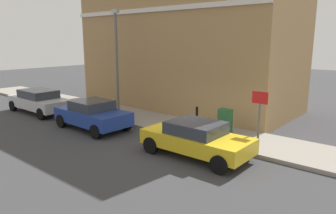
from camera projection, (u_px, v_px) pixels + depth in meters
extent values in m
plane|color=#38383A|center=(186.00, 145.00, 12.94)|extent=(80.00, 80.00, 0.00)
cube|color=gray|center=(121.00, 114.00, 18.04)|extent=(2.77, 30.00, 0.15)
cube|color=#9E7A4C|center=(188.00, 28.00, 19.54)|extent=(6.25, 13.21, 9.98)
cube|color=silver|center=(154.00, 9.00, 16.98)|extent=(0.12, 13.21, 0.24)
cube|color=gold|center=(196.00, 141.00, 11.54)|extent=(1.77, 4.09, 0.55)
cube|color=#2D333D|center=(196.00, 128.00, 11.46)|extent=(1.56, 1.92, 0.46)
cylinder|color=black|center=(151.00, 145.00, 11.91)|extent=(0.22, 0.64, 0.64)
cylinder|color=black|center=(178.00, 135.00, 13.16)|extent=(0.22, 0.64, 0.64)
cylinder|color=black|center=(220.00, 165.00, 10.04)|extent=(0.22, 0.64, 0.64)
cylinder|color=black|center=(244.00, 151.00, 11.29)|extent=(0.22, 0.64, 0.64)
cube|color=navy|center=(93.00, 116.00, 15.14)|extent=(1.93, 3.97, 0.63)
cube|color=#2D333D|center=(92.00, 105.00, 15.04)|extent=(1.65, 1.74, 0.47)
cylinder|color=black|center=(61.00, 121.00, 15.48)|extent=(0.24, 0.65, 0.64)
cylinder|color=black|center=(91.00, 115.00, 16.75)|extent=(0.24, 0.65, 0.64)
cylinder|color=black|center=(96.00, 132.00, 13.66)|extent=(0.24, 0.65, 0.64)
cylinder|color=black|center=(126.00, 124.00, 14.93)|extent=(0.24, 0.65, 0.64)
cube|color=#B7B7BC|center=(39.00, 102.00, 18.55)|extent=(1.75, 4.46, 0.59)
cube|color=#2D333D|center=(38.00, 94.00, 18.46)|extent=(1.53, 2.26, 0.48)
cylinder|color=black|center=(13.00, 106.00, 19.06)|extent=(0.22, 0.64, 0.64)
cylinder|color=black|center=(39.00, 102.00, 20.27)|extent=(0.22, 0.64, 0.64)
cylinder|color=black|center=(41.00, 114.00, 16.95)|extent=(0.22, 0.64, 0.64)
cylinder|color=black|center=(68.00, 109.00, 18.16)|extent=(0.22, 0.64, 0.64)
cube|color=#1E4C28|center=(225.00, 122.00, 13.72)|extent=(0.40, 0.55, 1.15)
cube|color=#333333|center=(225.00, 134.00, 13.83)|extent=(0.46, 0.61, 0.08)
cylinder|color=black|center=(197.00, 118.00, 14.79)|extent=(0.12, 0.12, 0.95)
sphere|color=black|center=(197.00, 108.00, 14.69)|extent=(0.14, 0.14, 0.14)
cylinder|color=#59595B|center=(259.00, 122.00, 11.46)|extent=(0.08, 0.08, 2.30)
cube|color=white|center=(260.00, 98.00, 11.25)|extent=(0.03, 0.56, 0.40)
cube|color=red|center=(260.00, 98.00, 11.24)|extent=(0.01, 0.60, 0.44)
cylinder|color=#59595B|center=(117.00, 64.00, 17.67)|extent=(0.14, 0.14, 5.50)
cube|color=#A5A599|center=(115.00, 11.00, 17.07)|extent=(0.20, 0.44, 0.20)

